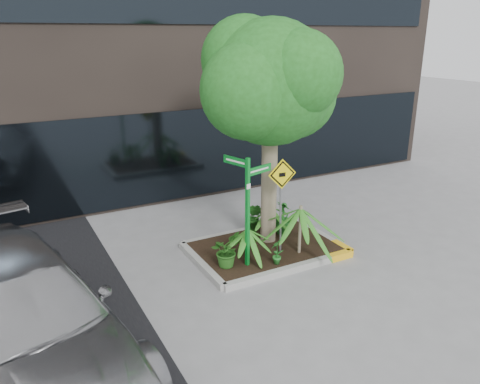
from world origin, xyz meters
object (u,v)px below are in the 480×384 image
tree (271,83)px  parked_car (18,318)px  street_sign_post (248,202)px  cattle_sign (281,190)px

tree → parked_car: (-5.45, -1.91, -2.92)m
parked_car → street_sign_post: (4.44, 1.09, 0.67)m
parked_car → cattle_sign: bearing=1.9°
street_sign_post → cattle_sign: size_ratio=1.16×
tree → parked_car: size_ratio=0.87×
tree → cattle_sign: bearing=-98.1°
tree → street_sign_post: tree is taller
tree → parked_car: 6.47m
cattle_sign → parked_car: bearing=-162.0°
parked_car → tree: bearing=8.3°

